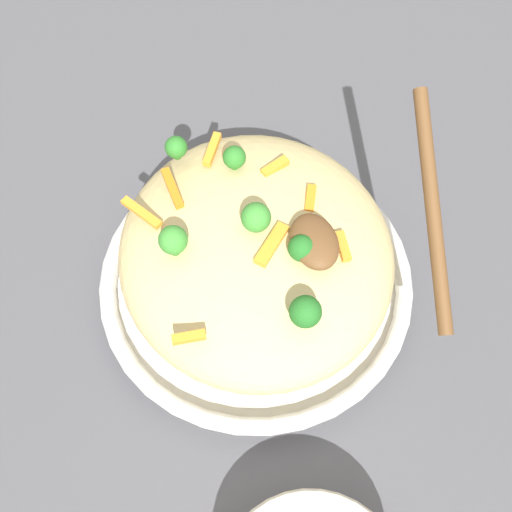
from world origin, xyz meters
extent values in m
plane|color=#4C4C51|center=(0.00, 0.00, 0.00)|extent=(2.40, 2.40, 0.00)
cylinder|color=white|center=(0.00, 0.00, 0.01)|extent=(0.29, 0.29, 0.02)
torus|color=white|center=(0.00, 0.00, 0.03)|extent=(0.31, 0.31, 0.02)
torus|color=black|center=(0.00, 0.00, 0.03)|extent=(0.30, 0.30, 0.00)
ellipsoid|color=#D1BA7A|center=(0.00, 0.00, 0.08)|extent=(0.27, 0.25, 0.10)
cube|color=orange|center=(-0.10, -0.02, 0.13)|extent=(0.04, 0.03, 0.01)
cube|color=orange|center=(0.04, 0.07, 0.13)|extent=(0.03, 0.01, 0.01)
cube|color=orange|center=(-0.06, 0.04, 0.13)|extent=(0.02, 0.03, 0.01)
cube|color=orange|center=(-0.05, -0.09, 0.12)|extent=(0.04, 0.03, 0.01)
cube|color=orange|center=(0.02, 0.01, 0.13)|extent=(0.04, 0.04, 0.01)
cube|color=orange|center=(0.08, -0.08, 0.12)|extent=(0.01, 0.03, 0.01)
cube|color=orange|center=(-0.06, -0.06, 0.12)|extent=(0.04, 0.01, 0.01)
cube|color=orange|center=(-0.02, 0.06, 0.13)|extent=(0.03, 0.02, 0.01)
cylinder|color=#205B1C|center=(0.04, 0.03, 0.13)|extent=(0.01, 0.01, 0.01)
sphere|color=#236B23|center=(0.04, 0.03, 0.14)|extent=(0.02, 0.02, 0.02)
cylinder|color=#296820|center=(-0.07, 0.00, 0.13)|extent=(0.01, 0.01, 0.01)
sphere|color=#2D7A28|center=(-0.07, 0.00, 0.14)|extent=(0.02, 0.02, 0.02)
cylinder|color=#377928|center=(0.00, -0.07, 0.13)|extent=(0.01, 0.01, 0.01)
sphere|color=#3D8E33|center=(0.00, -0.07, 0.14)|extent=(0.03, 0.03, 0.03)
cylinder|color=#296820|center=(-0.10, -0.05, 0.13)|extent=(0.01, 0.01, 0.01)
sphere|color=#2D7A28|center=(-0.10, -0.05, 0.14)|extent=(0.02, 0.02, 0.02)
cylinder|color=#205B1C|center=(0.09, 0.01, 0.13)|extent=(0.01, 0.01, 0.01)
sphere|color=#236B23|center=(0.09, 0.01, 0.14)|extent=(0.03, 0.03, 0.03)
cylinder|color=#377928|center=(0.00, 0.00, 0.13)|extent=(0.01, 0.01, 0.01)
sphere|color=#3D8E33|center=(0.00, 0.00, 0.15)|extent=(0.03, 0.03, 0.03)
ellipsoid|color=brown|center=(0.03, 0.04, 0.14)|extent=(0.06, 0.04, 0.02)
cylinder|color=brown|center=(0.05, 0.13, 0.18)|extent=(0.19, 0.05, 0.09)
camera|label=1|loc=(0.29, -0.08, 0.63)|focal=47.63mm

